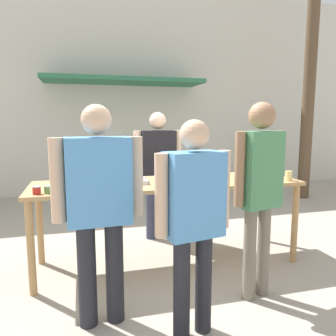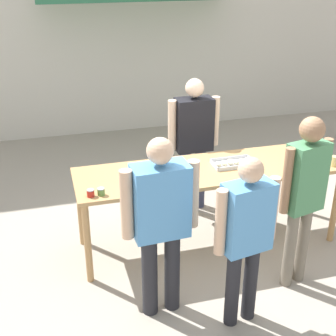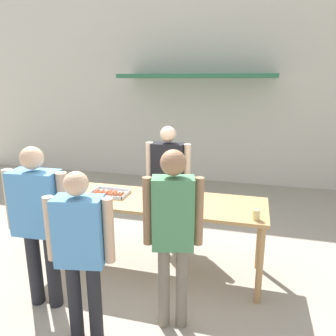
% 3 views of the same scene
% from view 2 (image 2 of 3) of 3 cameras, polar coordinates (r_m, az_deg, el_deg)
% --- Properties ---
extents(ground_plane, '(24.00, 24.00, 0.00)m').
position_cam_2_polar(ground_plane, '(5.48, 4.79, -8.91)').
color(ground_plane, '#A39989').
extents(building_facade_back, '(12.00, 1.11, 4.50)m').
position_cam_2_polar(building_facade_back, '(8.43, -4.38, 19.46)').
color(building_facade_back, beige).
rests_on(building_facade_back, ground).
extents(serving_table, '(2.89, 0.83, 0.93)m').
position_cam_2_polar(serving_table, '(5.06, 5.13, -0.97)').
color(serving_table, tan).
rests_on(serving_table, ground).
extents(food_tray_sausages, '(0.45, 0.31, 0.04)m').
position_cam_2_polar(food_tray_sausages, '(4.90, -0.03, -0.38)').
color(food_tray_sausages, silver).
rests_on(food_tray_sausages, serving_table).
extents(food_tray_buns, '(0.45, 0.26, 0.06)m').
position_cam_2_polar(food_tray_buns, '(5.13, 7.93, 0.63)').
color(food_tray_buns, silver).
rests_on(food_tray_buns, serving_table).
extents(condiment_jar_mustard, '(0.07, 0.07, 0.07)m').
position_cam_2_polar(condiment_jar_mustard, '(4.48, -9.42, -3.03)').
color(condiment_jar_mustard, '#B22319').
rests_on(condiment_jar_mustard, serving_table).
extents(condiment_jar_ketchup, '(0.07, 0.07, 0.07)m').
position_cam_2_polar(condiment_jar_ketchup, '(4.49, -8.17, -2.87)').
color(condiment_jar_ketchup, '#567A38').
rests_on(condiment_jar_ketchup, serving_table).
extents(beer_cup, '(0.08, 0.08, 0.11)m').
position_cam_2_polar(beer_cup, '(5.35, 19.58, 0.80)').
color(beer_cup, '#DBC67A').
rests_on(beer_cup, serving_table).
extents(person_server_behind_table, '(0.65, 0.25, 1.70)m').
position_cam_2_polar(person_server_behind_table, '(5.73, 3.13, 4.07)').
color(person_server_behind_table, '#333851').
rests_on(person_server_behind_table, ground).
extents(person_customer_holding_hotdog, '(0.69, 0.29, 1.71)m').
position_cam_2_polar(person_customer_holding_hotdog, '(3.98, -0.91, -5.79)').
color(person_customer_holding_hotdog, '#232328').
rests_on(person_customer_holding_hotdog, ground).
extents(person_customer_with_cup, '(0.53, 0.29, 1.75)m').
position_cam_2_polar(person_customer_with_cup, '(4.48, 16.27, -2.36)').
color(person_customer_with_cup, '#756B5B').
rests_on(person_customer_with_cup, ground).
extents(person_customer_waiting_in_line, '(0.59, 0.30, 1.60)m').
position_cam_2_polar(person_customer_waiting_in_line, '(3.95, 9.48, -7.45)').
color(person_customer_waiting_in_line, '#232328').
rests_on(person_customer_waiting_in_line, ground).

